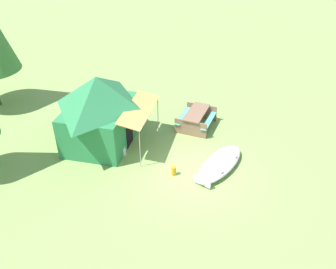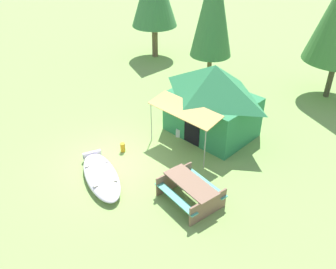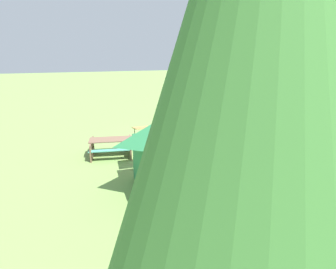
# 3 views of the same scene
# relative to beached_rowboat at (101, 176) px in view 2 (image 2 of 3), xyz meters

# --- Properties ---
(ground_plane) EXTENTS (80.00, 80.00, 0.00)m
(ground_plane) POSITION_rel_beached_rowboat_xyz_m (-0.56, 1.07, -0.20)
(ground_plane) COLOR #7A9D4F
(beached_rowboat) EXTENTS (3.08, 1.90, 0.39)m
(beached_rowboat) POSITION_rel_beached_rowboat_xyz_m (0.00, 0.00, 0.00)
(beached_rowboat) COLOR silver
(beached_rowboat) RESTS_ON ground_plane
(canvas_cabin_tent) EXTENTS (3.71, 3.76, 3.00)m
(canvas_cabin_tent) POSITION_rel_beached_rowboat_xyz_m (0.37, 5.16, 1.35)
(canvas_cabin_tent) COLOR #297846
(canvas_cabin_tent) RESTS_ON ground_plane
(picnic_table) EXTENTS (1.99, 1.61, 0.78)m
(picnic_table) POSITION_rel_beached_rowboat_xyz_m (2.78, 1.60, 0.29)
(picnic_table) COLOR brown
(picnic_table) RESTS_ON ground_plane
(cooler_box) EXTENTS (0.54, 0.55, 0.36)m
(cooler_box) POSITION_rel_beached_rowboat_xyz_m (-0.33, 4.06, -0.02)
(cooler_box) COLOR silver
(cooler_box) RESTS_ON ground_plane
(fuel_can) EXTENTS (0.20, 0.20, 0.37)m
(fuel_can) POSITION_rel_beached_rowboat_xyz_m (-0.93, 1.58, -0.02)
(fuel_can) COLOR orange
(fuel_can) RESTS_ON ground_plane
(pine_tree_back_left) EXTENTS (2.07, 2.07, 6.50)m
(pine_tree_back_left) POSITION_rel_beached_rowboat_xyz_m (-3.00, 8.57, 3.84)
(pine_tree_back_left) COLOR brown
(pine_tree_back_left) RESTS_ON ground_plane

